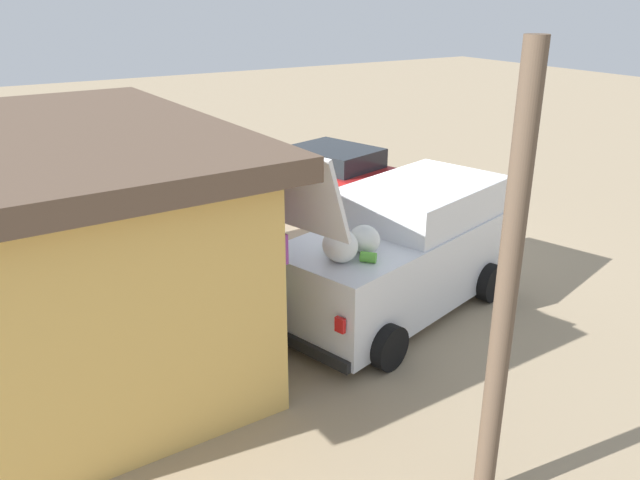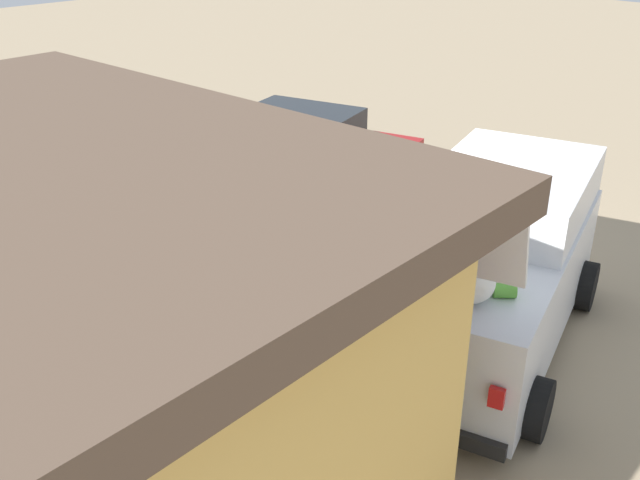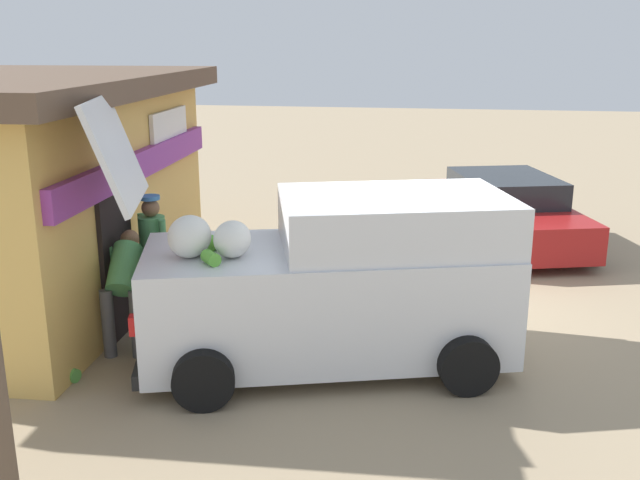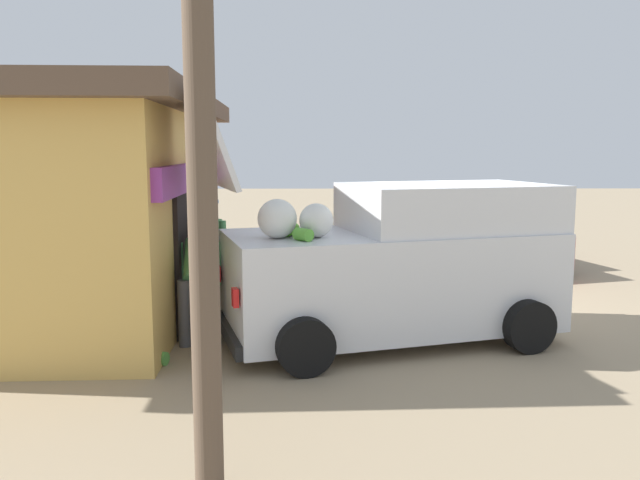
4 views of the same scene
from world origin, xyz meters
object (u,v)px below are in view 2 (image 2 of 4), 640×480
object	(u,v)px
delivery_van	(491,264)
parked_sedan	(299,146)
customer_bending	(350,369)
storefront_bar	(49,336)
paint_bucket	(174,274)
vendor_standing	(286,322)

from	to	relation	value
delivery_van	parked_sedan	size ratio (longest dim) A/B	1.04
parked_sedan	customer_bending	bearing A→B (deg)	139.20
storefront_bar	paint_bucket	bearing A→B (deg)	-48.92
delivery_van	parked_sedan	xyz separation A→B (m)	(5.52, -2.31, -0.39)
storefront_bar	vendor_standing	xyz separation A→B (m)	(-0.48, -2.16, -0.64)
vendor_standing	paint_bucket	world-z (taller)	vendor_standing
delivery_van	storefront_bar	bearing A→B (deg)	74.80
parked_sedan	vendor_standing	distance (m)	6.76
vendor_standing	paint_bucket	size ratio (longest dim) A/B	5.01
storefront_bar	vendor_standing	distance (m)	2.30
delivery_van	paint_bucket	xyz separation A→B (m)	(3.72, 1.87, -0.81)
customer_bending	paint_bucket	world-z (taller)	customer_bending
storefront_bar	vendor_standing	world-z (taller)	storefront_bar
delivery_van	vendor_standing	xyz separation A→B (m)	(0.79, 2.52, 0.01)
delivery_van	vendor_standing	bearing A→B (deg)	72.57
parked_sedan	customer_bending	size ratio (longest dim) A/B	3.22
parked_sedan	storefront_bar	bearing A→B (deg)	121.31
vendor_standing	paint_bucket	xyz separation A→B (m)	(2.93, -0.65, -0.82)
delivery_van	vendor_standing	distance (m)	2.64
storefront_bar	customer_bending	xyz separation A→B (m)	(-1.36, -2.14, -0.76)
vendor_standing	delivery_van	bearing A→B (deg)	-107.43
storefront_bar	parked_sedan	xyz separation A→B (m)	(4.25, -6.98, -1.03)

